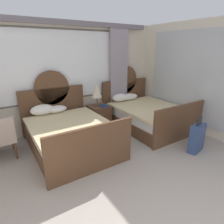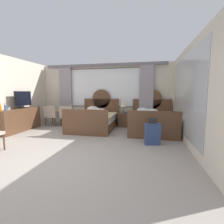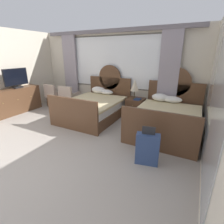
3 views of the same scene
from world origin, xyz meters
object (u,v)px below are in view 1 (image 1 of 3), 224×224
at_px(bed_near_window, 69,133).
at_px(suitcase_on_floor, 197,138).
at_px(bed_near_mirror, 146,114).
at_px(nightstand_between_beds, 99,116).
at_px(book_on_nightstand, 104,106).
at_px(table_lamp_on_nightstand, 97,91).

xyz_separation_m(bed_near_window, suitcase_on_floor, (2.16, -1.60, -0.04)).
bearing_deg(bed_near_window, bed_near_mirror, 0.02).
relative_size(bed_near_mirror, suitcase_on_floor, 2.90).
xyz_separation_m(nightstand_between_beds, book_on_nightstand, (0.09, -0.10, 0.31)).
bearing_deg(suitcase_on_floor, bed_near_mirror, 88.37).
height_order(bed_near_mirror, suitcase_on_floor, bed_near_mirror).
bearing_deg(suitcase_on_floor, table_lamp_on_nightstand, 115.94).
relative_size(bed_near_window, suitcase_on_floor, 2.90).
distance_m(bed_near_window, nightstand_between_beds, 1.30).
xyz_separation_m(table_lamp_on_nightstand, suitcase_on_floor, (1.10, -2.26, -0.70)).
height_order(nightstand_between_beds, suitcase_on_floor, suitcase_on_floor).
xyz_separation_m(book_on_nightstand, suitcase_on_floor, (0.96, -2.17, -0.30)).
distance_m(bed_near_mirror, suitcase_on_floor, 1.60).
distance_m(nightstand_between_beds, suitcase_on_floor, 2.51).
bearing_deg(book_on_nightstand, table_lamp_on_nightstand, 148.48).
bearing_deg(bed_near_mirror, nightstand_between_beds, 148.40).
bearing_deg(bed_near_mirror, book_on_nightstand, 150.38).
relative_size(bed_near_window, table_lamp_on_nightstand, 3.58).
distance_m(bed_near_mirror, table_lamp_on_nightstand, 1.48).
distance_m(nightstand_between_beds, book_on_nightstand, 0.34).
distance_m(bed_near_mirror, nightstand_between_beds, 1.29).
height_order(bed_near_window, suitcase_on_floor, bed_near_window).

